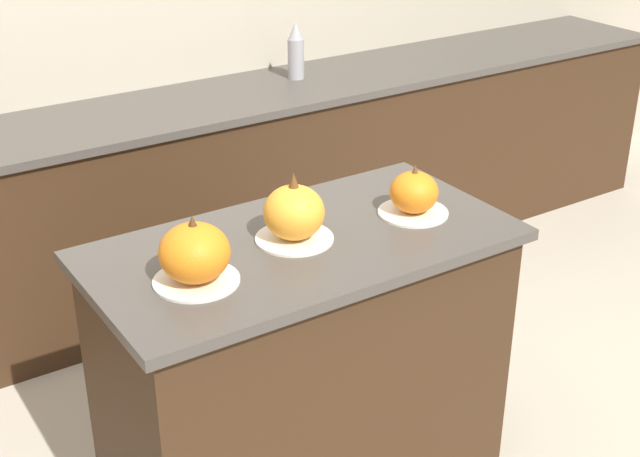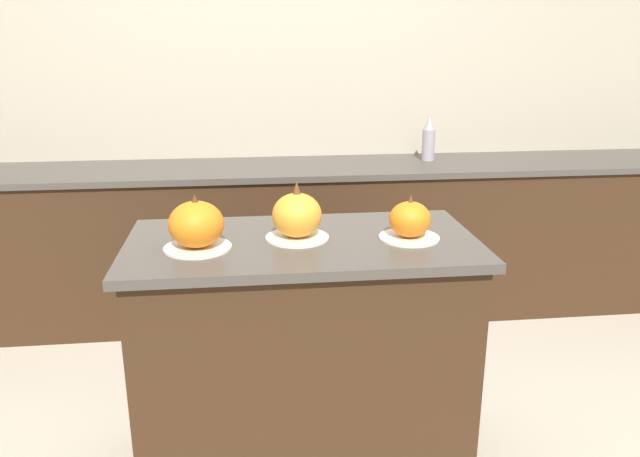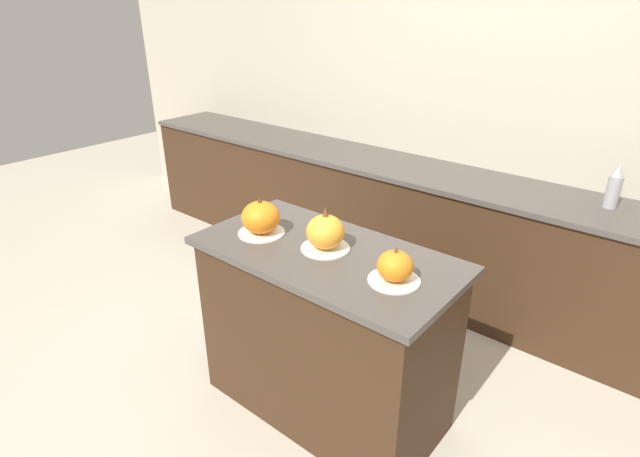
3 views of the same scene
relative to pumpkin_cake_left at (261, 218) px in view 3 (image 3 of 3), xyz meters
name	(u,v)px [view 3 (image 3 of 3)]	position (x,y,z in m)	size (l,w,h in m)	color
ground_plane	(325,404)	(0.37, 0.06, -1.03)	(12.00, 12.00, 0.00)	#BCB29E
wall_back	(485,122)	(0.37, 1.81, 0.22)	(8.00, 0.06, 2.50)	#B2A893
kitchen_island	(325,333)	(0.37, 0.06, -0.55)	(1.28, 0.66, 0.95)	#382314
back_counter	(451,240)	(0.37, 1.48, -0.56)	(6.00, 0.60, 0.93)	#382314
pumpkin_cake_left	(261,218)	(0.00, 0.00, 0.00)	(0.24, 0.24, 0.20)	silver
pumpkin_cake_center	(325,233)	(0.36, 0.07, 0.00)	(0.23, 0.23, 0.22)	silver
pumpkin_cake_right	(395,268)	(0.76, 0.02, -0.02)	(0.22, 0.22, 0.17)	silver
bottle_tall	(614,186)	(1.27, 1.55, 0.03)	(0.08, 0.08, 0.27)	#99999E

